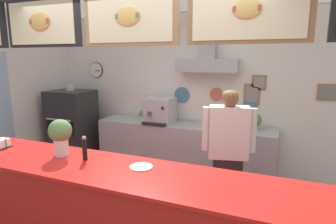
# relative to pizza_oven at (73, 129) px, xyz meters

# --- Properties ---
(back_wall_assembly) EXTENTS (5.53, 2.41, 2.72)m
(back_wall_assembly) POSITION_rel_pizza_oven_xyz_m (2.17, 0.51, 0.75)
(back_wall_assembly) COLOR #9E9E99
(back_wall_assembly) RESTS_ON ground_plane
(service_counter) EXTENTS (4.18, 0.72, 1.01)m
(service_counter) POSITION_rel_pizza_oven_xyz_m (2.16, -1.92, -0.20)
(service_counter) COLOR red
(service_counter) RESTS_ON ground_plane
(back_prep_counter) EXTENTS (2.90, 0.60, 0.92)m
(back_prep_counter) POSITION_rel_pizza_oven_xyz_m (2.04, 0.28, -0.25)
(back_prep_counter) COLOR #A3A5AD
(back_prep_counter) RESTS_ON ground_plane
(pizza_oven) EXTENTS (0.74, 0.65, 1.50)m
(pizza_oven) POSITION_rel_pizza_oven_xyz_m (0.00, 0.00, 0.00)
(pizza_oven) COLOR #232326
(pizza_oven) RESTS_ON ground_plane
(shop_worker) EXTENTS (0.59, 0.32, 1.63)m
(shop_worker) POSITION_rel_pizza_oven_xyz_m (2.96, -0.83, 0.17)
(shop_worker) COLOR #232328
(shop_worker) RESTS_ON ground_plane
(espresso_machine) EXTENTS (0.45, 0.50, 0.41)m
(espresso_machine) POSITION_rel_pizza_oven_xyz_m (1.63, 0.25, 0.42)
(espresso_machine) COLOR #B7BABF
(espresso_machine) RESTS_ON back_prep_counter
(potted_thyme) EXTENTS (0.25, 0.25, 0.28)m
(potted_thyme) POSITION_rel_pizza_oven_xyz_m (2.66, 0.30, 0.37)
(potted_thyme) COLOR #4C4C51
(potted_thyme) RESTS_ON back_prep_counter
(potted_basil) EXTENTS (0.23, 0.23, 0.26)m
(potted_basil) POSITION_rel_pizza_oven_xyz_m (3.12, 0.31, 0.35)
(potted_basil) COLOR beige
(potted_basil) RESTS_ON back_prep_counter
(potted_sage) EXTENTS (0.13, 0.13, 0.18)m
(potted_sage) POSITION_rel_pizza_oven_xyz_m (1.31, 0.25, 0.32)
(potted_sage) COLOR beige
(potted_sage) RESTS_ON back_prep_counter
(napkin_holder) EXTENTS (0.17, 0.16, 0.11)m
(napkin_holder) POSITION_rel_pizza_oven_xyz_m (0.66, -1.88, 0.35)
(napkin_holder) COLOR #262628
(napkin_holder) RESTS_ON service_counter
(condiment_plate) EXTENTS (0.21, 0.21, 0.01)m
(condiment_plate) POSITION_rel_pizza_oven_xyz_m (2.35, -1.81, 0.31)
(condiment_plate) COLOR white
(condiment_plate) RESTS_ON service_counter
(pepper_grinder) EXTENTS (0.05, 0.05, 0.24)m
(pepper_grinder) POSITION_rel_pizza_oven_xyz_m (1.76, -1.84, 0.42)
(pepper_grinder) COLOR black
(pepper_grinder) RESTS_ON service_counter
(basil_vase) EXTENTS (0.23, 0.23, 0.37)m
(basil_vase) POSITION_rel_pizza_oven_xyz_m (1.46, -1.82, 0.51)
(basil_vase) COLOR silver
(basil_vase) RESTS_ON service_counter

